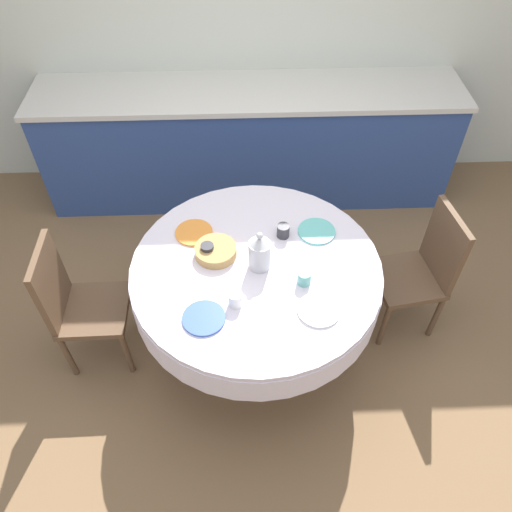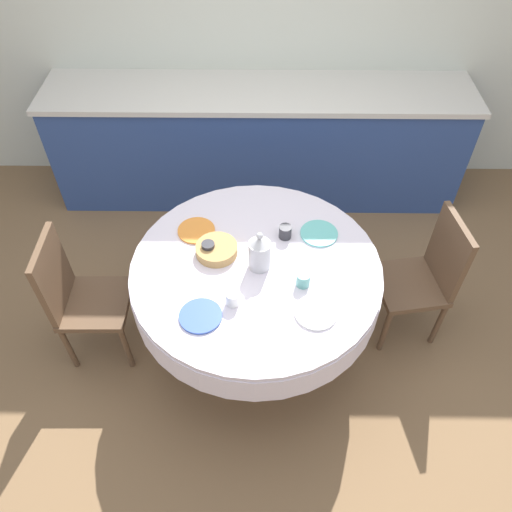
{
  "view_description": "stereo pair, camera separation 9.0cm",
  "coord_description": "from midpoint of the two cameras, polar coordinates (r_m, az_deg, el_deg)",
  "views": [
    {
      "loc": [
        -0.07,
        -1.83,
        2.82
      ],
      "look_at": [
        0.0,
        0.0,
        0.84
      ],
      "focal_mm": 35.0,
      "sensor_mm": 36.0,
      "label": 1
    },
    {
      "loc": [
        0.02,
        -1.83,
        2.82
      ],
      "look_at": [
        0.0,
        0.0,
        0.84
      ],
      "focal_mm": 35.0,
      "sensor_mm": 36.0,
      "label": 2
    }
  ],
  "objects": [
    {
      "name": "plate_near_right",
      "position": [
        2.57,
        6.17,
        -6.19
      ],
      "size": [
        0.22,
        0.22,
        0.01
      ],
      "primitive_type": "cylinder",
      "color": "white",
      "rests_on": "dining_table"
    },
    {
      "name": "chair_left",
      "position": [
        3.24,
        17.64,
        -1.32
      ],
      "size": [
        0.46,
        0.46,
        0.91
      ],
      "rotation": [
        0.0,
        0.0,
        -4.55
      ],
      "color": "brown",
      "rests_on": "ground_plane"
    },
    {
      "name": "coffee_carafe",
      "position": [
        2.68,
        -0.56,
        0.4
      ],
      "size": [
        0.12,
        0.12,
        0.25
      ],
      "color": "#B2B2B7",
      "rests_on": "dining_table"
    },
    {
      "name": "plate_far_left",
      "position": [
        2.95,
        -7.98,
        2.65
      ],
      "size": [
        0.22,
        0.22,
        0.01
      ],
      "primitive_type": "cylinder",
      "color": "orange",
      "rests_on": "dining_table"
    },
    {
      "name": "plate_far_right",
      "position": [
        2.95,
        6.07,
        2.81
      ],
      "size": [
        0.22,
        0.22,
        0.01
      ],
      "primitive_type": "cylinder",
      "color": "#60BCB7",
      "rests_on": "dining_table"
    },
    {
      "name": "cup_near_right",
      "position": [
        2.66,
        4.57,
        -2.51
      ],
      "size": [
        0.07,
        0.07,
        0.08
      ],
      "primitive_type": "cylinder",
      "color": "#5BA39E",
      "rests_on": "dining_table"
    },
    {
      "name": "plate_near_left",
      "position": [
        2.55,
        -7.0,
        -7.08
      ],
      "size": [
        0.22,
        0.22,
        0.01
      ],
      "primitive_type": "cylinder",
      "color": "#3856AD",
      "rests_on": "dining_table"
    },
    {
      "name": "cup_near_left",
      "position": [
        2.56,
        -3.38,
        -4.95
      ],
      "size": [
        0.07,
        0.07,
        0.08
      ],
      "primitive_type": "cylinder",
      "color": "white",
      "rests_on": "dining_table"
    },
    {
      "name": "cup_far_left",
      "position": [
        2.8,
        -6.48,
        0.64
      ],
      "size": [
        0.07,
        0.07,
        0.08
      ],
      "primitive_type": "cylinder",
      "color": "#28282D",
      "rests_on": "dining_table"
    },
    {
      "name": "ground_plane",
      "position": [
        3.36,
        -0.78,
        -9.71
      ],
      "size": [
        12.0,
        12.0,
        0.0
      ],
      "primitive_type": "plane",
      "color": "brown"
    },
    {
      "name": "cup_far_right",
      "position": [
        2.89,
        2.23,
        2.87
      ],
      "size": [
        0.07,
        0.07,
        0.08
      ],
      "primitive_type": "cylinder",
      "color": "#28282D",
      "rests_on": "dining_table"
    },
    {
      "name": "dining_table",
      "position": [
        2.85,
        -0.9,
        -2.77
      ],
      "size": [
        1.41,
        1.41,
        0.76
      ],
      "color": "tan",
      "rests_on": "ground_plane"
    },
    {
      "name": "kitchen_counter",
      "position": [
        4.13,
        -1.48,
        12.72
      ],
      "size": [
        3.24,
        0.64,
        0.95
      ],
      "color": "#2D4784",
      "rests_on": "ground_plane"
    },
    {
      "name": "wall_back",
      "position": [
        4.03,
        -1.84,
        25.18
      ],
      "size": [
        7.0,
        0.05,
        2.6
      ],
      "color": "beige",
      "rests_on": "ground_plane"
    },
    {
      "name": "chair_right",
      "position": [
        3.12,
        -20.57,
        -4.95
      ],
      "size": [
        0.41,
        0.41,
        0.91
      ],
      "rotation": [
        0.0,
        0.0,
        -1.56
      ],
      "color": "brown",
      "rests_on": "ground_plane"
    },
    {
      "name": "bread_basket",
      "position": [
        2.81,
        -5.55,
        0.55
      ],
      "size": [
        0.24,
        0.24,
        0.06
      ],
      "primitive_type": "cylinder",
      "color": "#AD844C",
      "rests_on": "dining_table"
    }
  ]
}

